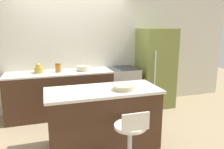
% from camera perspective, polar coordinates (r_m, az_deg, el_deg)
% --- Properties ---
extents(ground_plane, '(14.00, 14.00, 0.00)m').
position_cam_1_polar(ground_plane, '(4.59, -8.66, -11.47)').
color(ground_plane, '#998466').
extents(wall_back, '(8.00, 0.06, 2.60)m').
position_cam_1_polar(wall_back, '(4.91, -10.39, 5.84)').
color(wall_back, beige).
rests_on(wall_back, ground_plane).
extents(back_counter, '(2.13, 0.64, 0.94)m').
position_cam_1_polar(back_counter, '(4.71, -13.34, -4.95)').
color(back_counter, '#422819').
rests_on(back_counter, ground_plane).
extents(kitchen_island, '(1.71, 0.74, 0.93)m').
position_cam_1_polar(kitchen_island, '(3.44, -2.25, -11.32)').
color(kitchen_island, '#422819').
rests_on(kitchen_island, ground_plane).
extents(oven_range, '(0.64, 0.65, 0.94)m').
position_cam_1_polar(oven_range, '(4.99, 2.88, -3.62)').
color(oven_range, '#B7B2A8').
rests_on(oven_range, ground_plane).
extents(refrigerator, '(0.75, 0.73, 1.81)m').
position_cam_1_polar(refrigerator, '(5.17, 11.25, 1.69)').
color(refrigerator, olive).
rests_on(refrigerator, ground_plane).
extents(stool_chair, '(0.41, 0.41, 0.86)m').
position_cam_1_polar(stool_chair, '(2.93, 4.85, -16.44)').
color(stool_chair, '#B7B7BC').
rests_on(stool_chair, ground_plane).
extents(kettle, '(0.17, 0.17, 0.20)m').
position_cam_1_polar(kettle, '(4.59, -18.62, 1.38)').
color(kettle, '#B29333').
rests_on(kettle, back_counter).
extents(mixing_bowl, '(0.26, 0.26, 0.09)m').
position_cam_1_polar(mixing_bowl, '(4.66, -7.59, 1.66)').
color(mixing_bowl, '#C1B28E').
rests_on(mixing_bowl, back_counter).
extents(canister_jar, '(0.13, 0.13, 0.17)m').
position_cam_1_polar(canister_jar, '(4.60, -13.85, 1.78)').
color(canister_jar, '#9E6623').
rests_on(canister_jar, back_counter).
extents(fruit_bowl, '(0.31, 0.31, 0.07)m').
position_cam_1_polar(fruit_bowl, '(3.24, 3.01, -3.42)').
color(fruit_bowl, '#C1B28E').
rests_on(fruit_bowl, kitchen_island).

